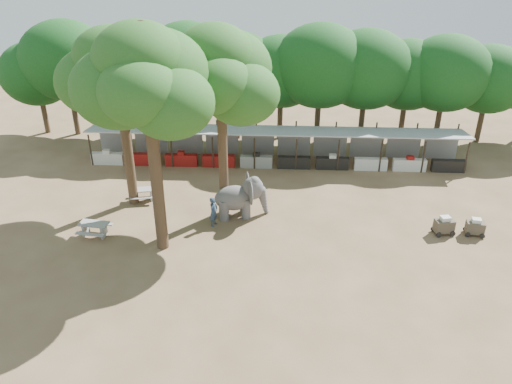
{
  "coord_description": "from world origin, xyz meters",
  "views": [
    {
      "loc": [
        0.37,
        -20.89,
        15.39
      ],
      "look_at": [
        -1.0,
        5.0,
        2.0
      ],
      "focal_mm": 35.0,
      "sensor_mm": 36.0,
      "label": 1
    }
  ],
  "objects_px": {
    "yard_tree_back": "(218,75)",
    "picnic_table_near": "(94,227)",
    "yard_tree_center": "(145,82)",
    "handler": "(214,212)",
    "cart_front": "(444,225)",
    "cart_back": "(475,227)",
    "elephant": "(241,197)",
    "picnic_table_far": "(143,193)",
    "yard_tree_left": "(117,75)"
  },
  "relations": [
    {
      "from": "yard_tree_left",
      "to": "cart_back",
      "type": "bearing_deg",
      "value": -8.31
    },
    {
      "from": "cart_back",
      "to": "yard_tree_center",
      "type": "bearing_deg",
      "value": -166.06
    },
    {
      "from": "yard_tree_back",
      "to": "handler",
      "type": "relative_size",
      "value": 6.24
    },
    {
      "from": "picnic_table_near",
      "to": "elephant",
      "type": "bearing_deg",
      "value": 26.03
    },
    {
      "from": "yard_tree_center",
      "to": "picnic_table_near",
      "type": "bearing_deg",
      "value": 169.63
    },
    {
      "from": "handler",
      "to": "picnic_table_near",
      "type": "height_order",
      "value": "handler"
    },
    {
      "from": "yard_tree_back",
      "to": "cart_back",
      "type": "height_order",
      "value": "yard_tree_back"
    },
    {
      "from": "cart_front",
      "to": "cart_back",
      "type": "height_order",
      "value": "cart_front"
    },
    {
      "from": "cart_front",
      "to": "yard_tree_back",
      "type": "bearing_deg",
      "value": 159.78
    },
    {
      "from": "yard_tree_back",
      "to": "elephant",
      "type": "bearing_deg",
      "value": -23.26
    },
    {
      "from": "handler",
      "to": "cart_back",
      "type": "xyz_separation_m",
      "value": [
        15.09,
        -0.3,
        -0.38
      ]
    },
    {
      "from": "elephant",
      "to": "cart_front",
      "type": "distance_m",
      "value": 11.95
    },
    {
      "from": "picnic_table_near",
      "to": "picnic_table_far",
      "type": "bearing_deg",
      "value": 76.88
    },
    {
      "from": "picnic_table_near",
      "to": "picnic_table_far",
      "type": "relative_size",
      "value": 1.02
    },
    {
      "from": "yard_tree_back",
      "to": "yard_tree_center",
      "type": "bearing_deg",
      "value": -126.86
    },
    {
      "from": "yard_tree_center",
      "to": "yard_tree_back",
      "type": "relative_size",
      "value": 1.06
    },
    {
      "from": "yard_tree_back",
      "to": "elephant",
      "type": "height_order",
      "value": "yard_tree_back"
    },
    {
      "from": "picnic_table_far",
      "to": "cart_front",
      "type": "relative_size",
      "value": 1.39
    },
    {
      "from": "yard_tree_center",
      "to": "picnic_table_far",
      "type": "height_order",
      "value": "yard_tree_center"
    },
    {
      "from": "yard_tree_left",
      "to": "picnic_table_far",
      "type": "xyz_separation_m",
      "value": [
        0.66,
        0.19,
        -7.69
      ]
    },
    {
      "from": "handler",
      "to": "picnic_table_far",
      "type": "relative_size",
      "value": 1.01
    },
    {
      "from": "yard_tree_back",
      "to": "cart_back",
      "type": "relative_size",
      "value": 9.65
    },
    {
      "from": "yard_tree_center",
      "to": "elephant",
      "type": "height_order",
      "value": "yard_tree_center"
    },
    {
      "from": "yard_tree_center",
      "to": "handler",
      "type": "height_order",
      "value": "yard_tree_center"
    },
    {
      "from": "elephant",
      "to": "yard_tree_center",
      "type": "bearing_deg",
      "value": -152.15
    },
    {
      "from": "yard_tree_left",
      "to": "picnic_table_far",
      "type": "distance_m",
      "value": 7.72
    },
    {
      "from": "yard_tree_back",
      "to": "picnic_table_near",
      "type": "height_order",
      "value": "yard_tree_back"
    },
    {
      "from": "handler",
      "to": "yard_tree_center",
      "type": "bearing_deg",
      "value": 152.99
    },
    {
      "from": "picnic_table_far",
      "to": "cart_back",
      "type": "bearing_deg",
      "value": -19.51
    },
    {
      "from": "yard_tree_center",
      "to": "cart_front",
      "type": "bearing_deg",
      "value": 7.13
    },
    {
      "from": "yard_tree_center",
      "to": "picnic_table_far",
      "type": "bearing_deg",
      "value": 114.26
    },
    {
      "from": "yard_tree_back",
      "to": "picnic_table_near",
      "type": "distance_m",
      "value": 11.12
    },
    {
      "from": "yard_tree_back",
      "to": "elephant",
      "type": "relative_size",
      "value": 3.28
    },
    {
      "from": "elephant",
      "to": "cart_back",
      "type": "xyz_separation_m",
      "value": [
        13.58,
        -1.52,
        -0.76
      ]
    },
    {
      "from": "yard_tree_back",
      "to": "picnic_table_far",
      "type": "distance_m",
      "value": 9.71
    },
    {
      "from": "yard_tree_center",
      "to": "picnic_table_near",
      "type": "relative_size",
      "value": 6.54
    },
    {
      "from": "yard_tree_left",
      "to": "cart_front",
      "type": "distance_m",
      "value": 20.7
    },
    {
      "from": "picnic_table_near",
      "to": "yard_tree_left",
      "type": "bearing_deg",
      "value": 84.16
    },
    {
      "from": "yard_tree_left",
      "to": "yard_tree_center",
      "type": "height_order",
      "value": "yard_tree_center"
    },
    {
      "from": "picnic_table_far",
      "to": "cart_front",
      "type": "bearing_deg",
      "value": -20.27
    },
    {
      "from": "yard_tree_back",
      "to": "cart_front",
      "type": "xyz_separation_m",
      "value": [
        13.0,
        -2.0,
        -7.98
      ]
    },
    {
      "from": "elephant",
      "to": "cart_front",
      "type": "bearing_deg",
      "value": -19.31
    },
    {
      "from": "elephant",
      "to": "cart_back",
      "type": "bearing_deg",
      "value": -18.52
    },
    {
      "from": "picnic_table_near",
      "to": "picnic_table_far",
      "type": "distance_m",
      "value": 4.76
    },
    {
      "from": "yard_tree_back",
      "to": "handler",
      "type": "distance_m",
      "value": 7.83
    },
    {
      "from": "handler",
      "to": "cart_front",
      "type": "distance_m",
      "value": 13.35
    },
    {
      "from": "cart_front",
      "to": "cart_back",
      "type": "bearing_deg",
      "value": -12.45
    },
    {
      "from": "elephant",
      "to": "picnic_table_far",
      "type": "bearing_deg",
      "value": 153.33
    },
    {
      "from": "yard_tree_left",
      "to": "yard_tree_back",
      "type": "height_order",
      "value": "yard_tree_back"
    },
    {
      "from": "yard_tree_left",
      "to": "elephant",
      "type": "distance_m",
      "value": 10.07
    }
  ]
}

